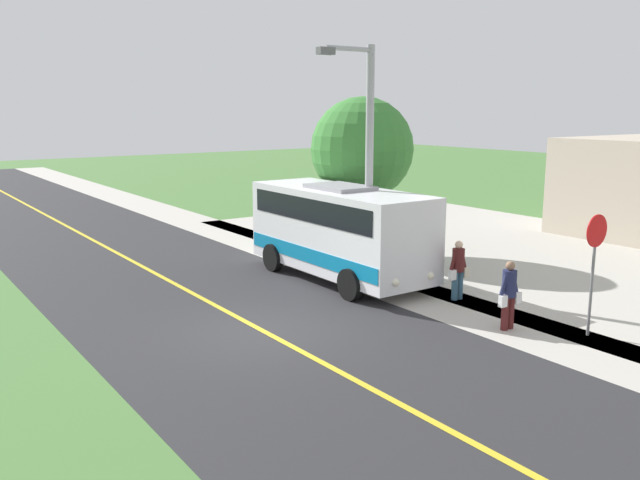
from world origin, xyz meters
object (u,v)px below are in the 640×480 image
shuttle_bus_front (340,228)px  pedestrian_with_bags (509,293)px  street_light_pole (366,154)px  tree_curbside (362,149)px  pedestrian_waiting (458,268)px  stop_sign (595,254)px

shuttle_bus_front → pedestrian_with_bags: (-0.42, 6.20, -0.71)m
shuttle_bus_front → pedestrian_with_bags: 6.25m
shuttle_bus_front → street_light_pole: size_ratio=0.96×
shuttle_bus_front → tree_curbside: (-2.93, -2.61, 2.18)m
shuttle_bus_front → pedestrian_waiting: bearing=109.6°
street_light_pole → stop_sign: bearing=100.3°
stop_sign → tree_curbside: 10.44m
pedestrian_with_bags → tree_curbside: tree_curbside is taller
street_light_pole → tree_curbside: 4.21m
pedestrian_waiting → stop_sign: size_ratio=0.58×
shuttle_bus_front → tree_curbside: tree_curbside is taller
pedestrian_with_bags → pedestrian_waiting: pedestrian_with_bags is taller
stop_sign → street_light_pole: 7.22m
shuttle_bus_front → pedestrian_with_bags: bearing=93.9°
pedestrian_with_bags → tree_curbside: bearing=-105.9°
street_light_pole → tree_curbside: street_light_pole is taller
pedestrian_waiting → stop_sign: 4.03m
street_light_pole → tree_curbside: size_ratio=1.24×
shuttle_bus_front → street_light_pole: (-0.39, 0.75, 2.30)m
shuttle_bus_front → pedestrian_with_bags: size_ratio=4.02×
pedestrian_with_bags → shuttle_bus_front: bearing=-86.1°
pedestrian_with_bags → tree_curbside: (-2.50, -8.81, 2.89)m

